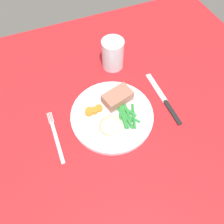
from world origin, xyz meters
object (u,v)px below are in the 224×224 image
Objects in this scene: meat_portion at (117,97)px; fork at (56,137)px; water_glass at (113,56)px; dinner_plate at (112,115)px; knife at (164,99)px.

meat_portion is 20.94cm from fork.
water_glass is at bearing 33.98° from fork.
water_glass is (4.74, 15.31, 1.01)cm from meat_portion.
meat_portion is at bearing -107.21° from water_glass.
water_glass reaches higher than meat_portion.
dinner_plate is 1.18× the size of knife.
dinner_plate is 1.45× the size of fork.
fork is 0.81× the size of knife.
dinner_plate is at bearing -112.71° from water_glass.
dinner_plate is 17.06cm from fork.
fork is 34.31cm from knife.
fork is 31.93cm from water_glass.
water_glass is at bearing 116.44° from knife.
fork is at bearing -168.70° from meat_portion.
water_glass is (25.05, 19.37, 4.11)cm from fork.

